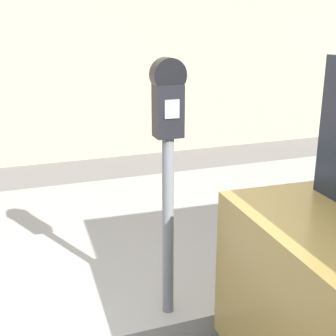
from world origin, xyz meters
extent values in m
cube|color=#9E9B96|center=(0.00, 2.20, 0.07)|extent=(24.00, 2.80, 0.15)
cylinder|color=slate|center=(0.29, 0.95, 0.72)|extent=(0.07, 0.07, 1.15)
cube|color=black|center=(0.29, 0.95, 1.44)|extent=(0.16, 0.12, 0.30)
cube|color=gray|center=(0.29, 0.89, 1.47)|extent=(0.09, 0.01, 0.10)
cylinder|color=black|center=(0.29, 0.95, 1.64)|extent=(0.19, 0.10, 0.19)
camera|label=1|loc=(-0.59, -1.48, 1.94)|focal=50.00mm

